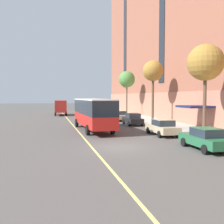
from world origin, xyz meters
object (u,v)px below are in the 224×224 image
(parked_car_green_1, at_px, (206,139))
(parked_car_green_5, at_px, (107,112))
(street_tree_far_uptown, at_px, (153,72))
(parked_car_champagne_2, at_px, (162,127))
(street_tree_far_downtown, at_px, (127,80))
(parked_car_black_4, at_px, (133,119))
(street_tree_mid_block, at_px, (205,63))
(parked_car_champagne_0, at_px, (119,116))
(city_bus, at_px, (93,112))
(box_truck, at_px, (61,107))

(parked_car_green_1, distance_m, parked_car_green_5, 31.43)
(parked_car_green_1, relative_size, street_tree_far_uptown, 0.53)
(parked_car_champagne_2, bearing_deg, street_tree_far_downtown, 81.22)
(parked_car_black_4, height_order, street_tree_mid_block, street_tree_mid_block)
(street_tree_far_uptown, distance_m, street_tree_far_downtown, 12.69)
(parked_car_champagne_2, relative_size, street_tree_far_downtown, 0.57)
(parked_car_green_1, bearing_deg, parked_car_champagne_2, 90.42)
(parked_car_champagne_0, height_order, parked_car_champagne_2, same)
(city_bus, xyz_separation_m, parked_car_champagne_0, (5.86, 10.50, -1.24))
(parked_car_champagne_0, distance_m, parked_car_green_5, 8.72)
(city_bus, relative_size, parked_car_champagne_0, 2.61)
(parked_car_black_4, bearing_deg, street_tree_far_uptown, 30.26)
(city_bus, distance_m, box_truck, 24.66)
(parked_car_champagne_2, bearing_deg, parked_car_green_5, 89.98)
(parked_car_champagne_2, height_order, street_tree_far_downtown, street_tree_far_downtown)
(parked_car_champagne_2, bearing_deg, parked_car_green_1, -89.58)
(parked_car_green_5, relative_size, street_tree_far_uptown, 0.51)
(street_tree_mid_block, bearing_deg, box_truck, 111.27)
(city_bus, height_order, street_tree_mid_block, street_tree_mid_block)
(parked_car_green_1, height_order, street_tree_far_uptown, street_tree_far_uptown)
(street_tree_far_downtown, bearing_deg, street_tree_mid_block, -90.00)
(city_bus, relative_size, box_truck, 1.68)
(city_bus, bearing_deg, street_tree_far_downtown, 63.13)
(parked_car_green_1, bearing_deg, parked_car_black_4, 90.05)
(parked_car_black_4, height_order, street_tree_far_uptown, street_tree_far_uptown)
(parked_car_green_5, distance_m, street_tree_far_uptown, 14.91)
(city_bus, xyz_separation_m, street_tree_far_downtown, (9.63, 19.00, 4.90))
(parked_car_champagne_0, xyz_separation_m, parked_car_green_1, (0.08, -22.71, 0.00))
(city_bus, height_order, box_truck, city_bus)
(parked_car_champagne_0, bearing_deg, parked_car_black_4, -89.38)
(parked_car_champagne_2, relative_size, parked_car_black_4, 1.04)
(street_tree_mid_block, bearing_deg, street_tree_far_downtown, 90.00)
(parked_car_green_5, bearing_deg, street_tree_far_uptown, -73.92)
(parked_car_champagne_2, height_order, street_tree_mid_block, street_tree_mid_block)
(parked_car_green_1, bearing_deg, street_tree_far_downtown, 83.28)
(parked_car_green_1, relative_size, street_tree_far_downtown, 0.55)
(parked_car_champagne_2, xyz_separation_m, box_truck, (-8.31, 29.68, 0.90))
(parked_car_champagne_2, relative_size, box_truck, 0.71)
(parked_car_black_4, height_order, parked_car_green_5, same)
(parked_car_green_1, relative_size, parked_car_black_4, 1.00)
(parked_car_champagne_0, bearing_deg, parked_car_green_5, 89.74)
(parked_car_champagne_2, relative_size, parked_car_green_5, 1.07)
(parked_car_green_1, xyz_separation_m, street_tree_far_downtown, (3.68, 31.21, 6.14))
(parked_car_green_5, distance_m, street_tree_far_downtown, 7.18)
(parked_car_black_4, bearing_deg, street_tree_far_downtown, 76.03)
(parked_car_green_5, relative_size, box_truck, 0.66)
(parked_car_black_4, bearing_deg, parked_car_champagne_2, -90.23)
(parked_car_green_1, relative_size, box_truck, 0.68)
(street_tree_mid_block, relative_size, street_tree_far_uptown, 0.98)
(parked_car_green_1, xyz_separation_m, parked_car_green_5, (-0.04, 31.43, -0.00))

